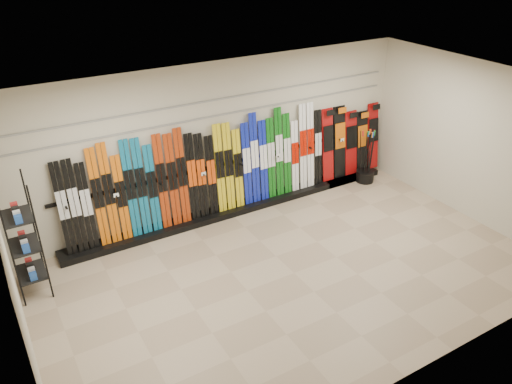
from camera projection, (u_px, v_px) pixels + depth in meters
floor at (294, 273)px, 8.24m from camera, size 8.00×8.00×0.00m
back_wall at (222, 140)px, 9.44m from camera, size 8.00×0.00×8.00m
left_wall at (12, 276)px, 5.74m from camera, size 0.00×5.00×5.00m
right_wall at (474, 142)px, 9.33m from camera, size 0.00×5.00×5.00m
ceiling at (302, 97)px, 6.83m from camera, size 8.00×8.00×0.00m
ski_rack_base at (240, 207)px, 10.05m from camera, size 8.00×0.40×0.12m
skis at (206, 173)px, 9.35m from camera, size 5.37×0.22×1.84m
snowboards at (350, 142)px, 11.01m from camera, size 1.57×0.25×1.59m
accessory_rack at (23, 239)px, 7.40m from camera, size 0.40×0.60×1.94m
pole_bin at (365, 176)px, 11.17m from camera, size 0.40×0.40×0.25m
ski_poles at (368, 156)px, 10.96m from camera, size 0.34×0.24×1.18m
slatwall_rail_0 at (222, 115)px, 9.19m from camera, size 7.60×0.02×0.03m
slatwall_rail_1 at (221, 99)px, 9.05m from camera, size 7.60×0.02×0.03m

